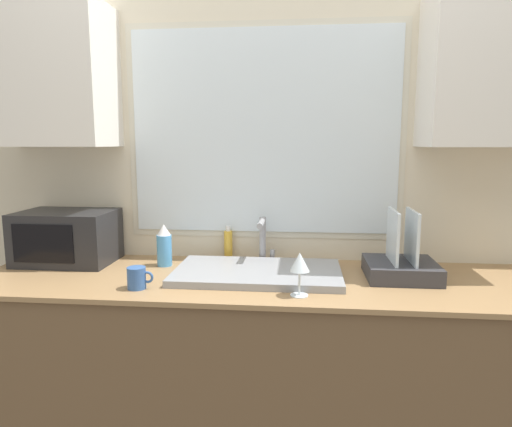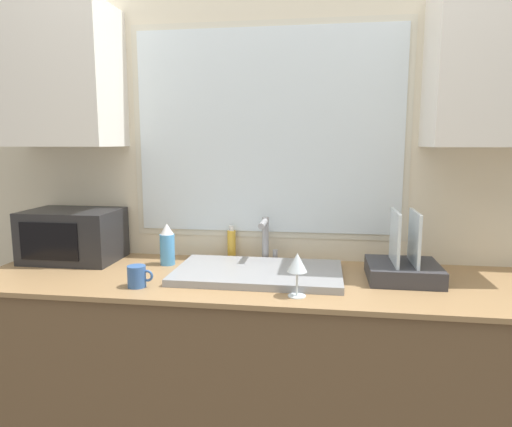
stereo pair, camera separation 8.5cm
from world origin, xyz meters
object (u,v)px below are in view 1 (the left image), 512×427
Objects in this scene: microwave at (67,237)px; wine_glass at (300,264)px; spray_bottle at (164,246)px; mug_near_sink at (137,278)px; dish_rack at (401,264)px; faucet at (263,236)px; soap_bottle at (228,244)px.

microwave reaches higher than wine_glass.
wine_glass is (0.63, -0.37, 0.03)m from spray_bottle.
microwave is 0.60m from mug_near_sink.
wine_glass is (0.63, -0.02, 0.08)m from mug_near_sink.
dish_rack is at bearing -4.78° from spray_bottle.
spray_bottle is (-0.45, -0.09, -0.04)m from faucet.
faucet reaches higher than mug_near_sink.
mug_near_sink is at bearing -90.91° from spray_bottle.
soap_bottle is (0.28, 0.15, -0.02)m from spray_bottle.
spray_bottle is 1.87× the size of mug_near_sink.
wine_glass is (0.35, -0.52, 0.05)m from soap_bottle.
dish_rack is at bearing -16.69° from faucet.
spray_bottle reaches higher than mug_near_sink.
faucet is at bearing 43.75° from mug_near_sink.
faucet is at bearing 11.65° from spray_bottle.
faucet is at bearing 163.31° from dish_rack.
dish_rack is 1.76× the size of wine_glass.
dish_rack reaches higher than faucet.
soap_bottle is at bearing 124.25° from wine_glass.
spray_bottle reaches higher than wine_glass.
dish_rack is at bearing -3.72° from microwave.
spray_bottle is at bearing 149.80° from wine_glass.
spray_bottle is at bearing 89.09° from mug_near_sink.
soap_bottle reaches higher than mug_near_sink.
soap_bottle and wine_glass have the same top height.
mug_near_sink is (-0.01, -0.34, -0.05)m from spray_bottle.
wine_glass is at bearing -30.20° from spray_bottle.
microwave is at bearing 176.28° from dish_rack.
soap_bottle is 0.63m from wine_glass.
spray_bottle is 1.18× the size of soap_bottle.
wine_glass reaches higher than mug_near_sink.
microwave is 0.77m from soap_bottle.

